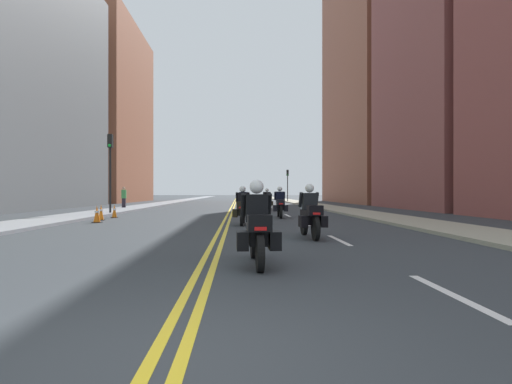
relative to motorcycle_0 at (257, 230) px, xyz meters
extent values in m
plane|color=#31363B|center=(-0.91, 43.79, -0.65)|extent=(264.00, 264.00, 0.00)
cube|color=gray|center=(-8.95, 43.79, -0.59)|extent=(2.65, 144.00, 0.12)
cube|color=gray|center=(7.14, 43.79, -0.59)|extent=(2.65, 144.00, 0.12)
cube|color=yellow|center=(-1.03, 43.79, -0.65)|extent=(0.12, 132.00, 0.01)
cube|color=yellow|center=(-0.79, 43.79, -0.65)|extent=(0.12, 132.00, 0.01)
cube|color=silver|center=(2.45, -2.21, -0.65)|extent=(0.14, 2.40, 0.01)
cube|color=silver|center=(2.45, 3.79, -0.65)|extent=(0.14, 2.40, 0.01)
cube|color=silver|center=(2.45, 9.79, -0.65)|extent=(0.14, 2.40, 0.01)
cube|color=silver|center=(2.45, 15.79, -0.65)|extent=(0.14, 2.40, 0.01)
cube|color=silver|center=(2.45, 21.79, -0.65)|extent=(0.14, 2.40, 0.01)
cube|color=silver|center=(2.45, 27.79, -0.65)|extent=(0.14, 2.40, 0.01)
cube|color=silver|center=(2.45, 33.79, -0.65)|extent=(0.14, 2.40, 0.01)
cube|color=silver|center=(2.45, 39.79, -0.65)|extent=(0.14, 2.40, 0.01)
cube|color=silver|center=(2.45, 45.79, -0.65)|extent=(0.14, 2.40, 0.01)
cube|color=silver|center=(2.45, 51.79, -0.65)|extent=(0.14, 2.40, 0.01)
cube|color=slate|center=(-18.73, 26.47, 9.98)|extent=(8.86, 19.91, 21.26)
cube|color=brown|center=(17.47, 24.34, 10.99)|extent=(9.98, 13.93, 23.28)
cube|color=brown|center=(-17.79, 49.24, 11.46)|extent=(6.98, 19.82, 24.21)
cube|color=#2D3847|center=(-21.30, 49.24, 5.40)|extent=(0.04, 16.65, 0.90)
cube|color=#2D3847|center=(-21.30, 49.24, 9.84)|extent=(0.04, 16.65, 0.90)
cube|color=#2D3847|center=(-21.30, 49.24, 14.28)|extent=(0.04, 16.65, 0.90)
cube|color=#2D3847|center=(-21.30, 49.24, 18.72)|extent=(0.04, 16.65, 0.90)
cube|color=brown|center=(15.73, 43.58, 14.88)|extent=(6.50, 21.90, 31.07)
cube|color=#2D3847|center=(19.00, 43.58, 7.12)|extent=(0.04, 18.40, 0.90)
cube|color=#2D3847|center=(19.00, 43.58, 24.21)|extent=(0.04, 18.40, 0.90)
cylinder|color=black|center=(-0.03, 0.85, -0.33)|extent=(0.14, 0.64, 0.64)
cylinder|color=black|center=(0.02, -0.61, -0.33)|extent=(0.14, 0.64, 0.64)
cube|color=silver|center=(-0.03, 0.85, 0.01)|extent=(0.15, 0.32, 0.04)
cube|color=black|center=(0.00, 0.12, -0.05)|extent=(0.36, 1.12, 0.40)
cube|color=black|center=(0.02, -0.54, 0.17)|extent=(0.41, 0.37, 0.28)
cube|color=red|center=(0.03, -0.73, 0.09)|extent=(0.20, 0.04, 0.06)
cube|color=black|center=(-0.27, -0.33, -0.15)|extent=(0.22, 0.45, 0.32)
cube|color=black|center=(0.29, -0.31, -0.15)|extent=(0.22, 0.45, 0.32)
cube|color=#B2C1CC|center=(-0.02, 0.59, 0.33)|extent=(0.36, 0.13, 0.36)
cube|color=black|center=(0.00, 0.07, 0.40)|extent=(0.41, 0.27, 0.50)
cylinder|color=black|center=(-0.25, 0.21, 0.45)|extent=(0.11, 0.28, 0.45)
cylinder|color=black|center=(0.23, 0.23, 0.45)|extent=(0.11, 0.28, 0.45)
sphere|color=white|center=(0.00, 0.10, 0.79)|extent=(0.26, 0.26, 0.26)
cylinder|color=black|center=(1.69, 5.19, -0.32)|extent=(0.15, 0.67, 0.67)
cylinder|color=black|center=(1.77, 3.67, -0.32)|extent=(0.15, 0.67, 0.67)
cube|color=silver|center=(1.69, 5.19, 0.04)|extent=(0.16, 0.33, 0.04)
cube|color=black|center=(1.73, 4.43, -0.04)|extent=(0.38, 1.17, 0.40)
cube|color=black|center=(1.77, 3.75, 0.18)|extent=(0.42, 0.38, 0.28)
cube|color=red|center=(1.78, 3.56, 0.10)|extent=(0.20, 0.04, 0.06)
cube|color=black|center=(1.48, 3.96, -0.14)|extent=(0.22, 0.45, 0.32)
cube|color=black|center=(2.04, 3.99, -0.14)|extent=(0.22, 0.45, 0.32)
cube|color=#B2C1CC|center=(1.71, 4.91, 0.34)|extent=(0.37, 0.14, 0.36)
cube|color=black|center=(1.74, 4.38, 0.42)|extent=(0.41, 0.28, 0.50)
cylinder|color=black|center=(1.49, 4.52, 0.47)|extent=(0.11, 0.29, 0.45)
cylinder|color=black|center=(1.97, 4.54, 0.47)|extent=(0.11, 0.29, 0.45)
sphere|color=white|center=(1.73, 4.41, 0.81)|extent=(0.26, 0.26, 0.26)
cylinder|color=black|center=(-0.14, 10.14, -0.33)|extent=(0.15, 0.64, 0.64)
cylinder|color=black|center=(-0.23, 8.54, -0.33)|extent=(0.15, 0.64, 0.64)
cube|color=silver|center=(-0.14, 10.14, 0.01)|extent=(0.16, 0.33, 0.04)
cube|color=black|center=(-0.18, 9.34, -0.05)|extent=(0.39, 1.23, 0.40)
cube|color=black|center=(-0.22, 8.62, 0.17)|extent=(0.42, 0.38, 0.28)
cube|color=red|center=(-0.23, 8.43, 0.09)|extent=(0.20, 0.04, 0.06)
cube|color=black|center=(-0.49, 8.87, -0.15)|extent=(0.22, 0.45, 0.32)
cube|color=black|center=(0.07, 8.84, -0.15)|extent=(0.22, 0.45, 0.32)
cube|color=#B2C1CC|center=(-0.16, 9.85, 0.33)|extent=(0.37, 0.14, 0.36)
cube|color=black|center=(-0.19, 9.29, 0.41)|extent=(0.41, 0.28, 0.53)
cylinder|color=black|center=(-0.42, 9.45, 0.46)|extent=(0.12, 0.29, 0.45)
cylinder|color=black|center=(0.06, 9.42, 0.46)|extent=(0.12, 0.29, 0.45)
sphere|color=white|center=(-0.18, 9.32, 0.81)|extent=(0.26, 0.26, 0.26)
cylinder|color=black|center=(1.82, 14.57, -0.32)|extent=(0.14, 0.67, 0.67)
cylinder|color=black|center=(1.78, 13.04, -0.32)|extent=(0.14, 0.67, 0.67)
cube|color=silver|center=(1.82, 14.57, 0.04)|extent=(0.15, 0.32, 0.04)
cube|color=black|center=(1.80, 13.81, -0.04)|extent=(0.35, 1.18, 0.40)
cube|color=black|center=(1.79, 13.11, 0.18)|extent=(0.41, 0.37, 0.28)
cube|color=red|center=(1.78, 12.92, 0.10)|extent=(0.20, 0.04, 0.06)
cube|color=black|center=(1.51, 13.35, -0.14)|extent=(0.21, 0.45, 0.32)
cube|color=black|center=(2.07, 13.34, -0.14)|extent=(0.21, 0.45, 0.32)
cube|color=#B2C1CC|center=(1.82, 14.30, 0.34)|extent=(0.36, 0.13, 0.36)
cube|color=black|center=(1.80, 13.76, 0.44)|extent=(0.41, 0.27, 0.56)
cylinder|color=black|center=(1.57, 13.91, 0.49)|extent=(0.11, 0.28, 0.45)
cylinder|color=black|center=(2.05, 13.90, 0.49)|extent=(0.11, 0.28, 0.45)
sphere|color=white|center=(1.80, 13.79, 0.86)|extent=(0.26, 0.26, 0.26)
cylinder|color=black|center=(-0.09, 18.83, -0.35)|extent=(0.14, 0.61, 0.61)
cylinder|color=black|center=(-0.01, 17.25, -0.35)|extent=(0.14, 0.61, 0.61)
cube|color=silver|center=(-0.09, 18.83, -0.02)|extent=(0.16, 0.33, 0.04)
cube|color=black|center=(-0.05, 18.04, -0.07)|extent=(0.38, 1.22, 0.40)
cube|color=black|center=(-0.01, 17.32, 0.15)|extent=(0.42, 0.38, 0.28)
cube|color=red|center=(0.00, 17.13, 0.07)|extent=(0.20, 0.04, 0.06)
cube|color=black|center=(-0.31, 17.55, -0.17)|extent=(0.22, 0.45, 0.32)
cube|color=black|center=(0.25, 17.58, -0.17)|extent=(0.22, 0.45, 0.32)
cube|color=#B2C1CC|center=(-0.08, 18.54, 0.31)|extent=(0.37, 0.14, 0.36)
cube|color=black|center=(-0.05, 17.99, 0.42)|extent=(0.41, 0.28, 0.57)
cylinder|color=black|center=(-0.30, 18.12, 0.47)|extent=(0.11, 0.29, 0.45)
cylinder|color=black|center=(0.18, 18.15, 0.47)|extent=(0.11, 0.29, 0.45)
sphere|color=white|center=(-0.05, 18.02, 0.85)|extent=(0.26, 0.26, 0.26)
cylinder|color=black|center=(1.70, 23.37, -0.32)|extent=(0.16, 0.67, 0.66)
cylinder|color=black|center=(1.78, 21.92, -0.32)|extent=(0.16, 0.67, 0.66)
cube|color=silver|center=(1.70, 23.37, 0.03)|extent=(0.16, 0.33, 0.04)
cube|color=black|center=(1.74, 22.64, -0.04)|extent=(0.38, 1.13, 0.40)
cube|color=black|center=(1.78, 21.99, 0.18)|extent=(0.42, 0.38, 0.28)
cube|color=red|center=(1.79, 21.80, 0.10)|extent=(0.20, 0.04, 0.06)
cube|color=black|center=(1.48, 22.19, -0.14)|extent=(0.23, 0.45, 0.32)
cube|color=black|center=(2.04, 22.22, -0.14)|extent=(0.23, 0.45, 0.32)
cube|color=#B2C1CC|center=(1.71, 23.11, 0.34)|extent=(0.37, 0.14, 0.36)
cube|color=black|center=(1.74, 22.59, 0.43)|extent=(0.41, 0.28, 0.54)
cylinder|color=black|center=(1.49, 22.73, 0.48)|extent=(0.12, 0.29, 0.45)
cylinder|color=black|center=(1.97, 22.76, 0.48)|extent=(0.12, 0.29, 0.45)
sphere|color=white|center=(1.74, 22.62, 0.84)|extent=(0.26, 0.26, 0.26)
cube|color=black|center=(-6.55, 10.61, -0.63)|extent=(0.37, 0.37, 0.03)
cone|color=orange|center=(-6.55, 10.61, -0.25)|extent=(0.29, 0.29, 0.73)
cylinder|color=white|center=(-6.55, 10.61, -0.16)|extent=(0.20, 0.20, 0.08)
cube|color=black|center=(-6.84, 14.04, -0.63)|extent=(0.31, 0.31, 0.03)
cone|color=orange|center=(-6.84, 14.04, -0.29)|extent=(0.25, 0.25, 0.67)
cylinder|color=white|center=(-6.84, 14.04, -0.21)|extent=(0.17, 0.17, 0.08)
cube|color=black|center=(-6.88, 12.12, -0.63)|extent=(0.31, 0.31, 0.03)
cone|color=orange|center=(-6.88, 12.12, -0.25)|extent=(0.25, 0.25, 0.73)
cylinder|color=white|center=(-6.88, 12.12, -0.17)|extent=(0.17, 0.17, 0.08)
cylinder|color=black|center=(-8.03, 17.15, 1.37)|extent=(0.12, 0.12, 4.05)
cube|color=black|center=(-8.03, 17.15, 3.75)|extent=(0.28, 0.28, 0.80)
sphere|color=green|center=(-8.03, 17.00, 3.47)|extent=(0.18, 0.18, 0.18)
cylinder|color=black|center=(6.21, 47.04, 1.15)|extent=(0.12, 0.12, 3.61)
cube|color=black|center=(6.21, 47.04, 3.31)|extent=(0.28, 0.28, 0.80)
sphere|color=green|center=(6.21, 46.89, 3.03)|extent=(0.18, 0.18, 0.18)
cube|color=#2A232E|center=(-9.51, 25.26, -0.23)|extent=(0.30, 0.22, 0.85)
cube|color=#41964D|center=(-9.51, 25.26, 0.54)|extent=(0.38, 0.25, 0.67)
sphere|color=tan|center=(-9.51, 25.26, 0.99)|extent=(0.22, 0.22, 0.22)
camera|label=1|loc=(-0.33, -7.36, 0.69)|focal=28.41mm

